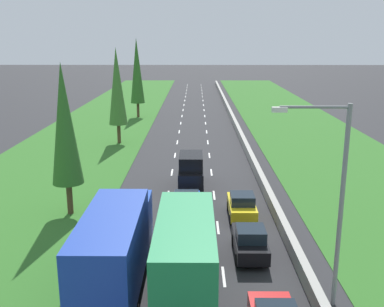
{
  "coord_description": "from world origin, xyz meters",
  "views": [
    {
      "loc": [
        0.33,
        0.86,
        11.48
      ],
      "look_at": [
        0.01,
        41.52,
        1.09
      ],
      "focal_mm": 42.0,
      "sensor_mm": 36.0,
      "label": 1
    }
  ],
  "objects_px": {
    "black_van_centre_lane": "(191,171)",
    "poplar_tree_second": "(64,125)",
    "blue_sedan_centre_lane": "(187,205)",
    "poplar_tree_fourth": "(137,71)",
    "green_box_truck_centre_lane": "(186,255)",
    "street_light_mast": "(334,193)",
    "yellow_hatchback_right_lane": "(242,206)",
    "blue_box_truck_left_lane": "(116,250)",
    "black_hatchback_right_lane": "(250,241)",
    "poplar_tree_third": "(117,87)"
  },
  "relations": [
    {
      "from": "green_box_truck_centre_lane",
      "to": "black_van_centre_lane",
      "type": "bearing_deg",
      "value": 89.74
    },
    {
      "from": "poplar_tree_third",
      "to": "street_light_mast",
      "type": "distance_m",
      "value": 34.96
    },
    {
      "from": "black_van_centre_lane",
      "to": "street_light_mast",
      "type": "relative_size",
      "value": 0.54
    },
    {
      "from": "black_van_centre_lane",
      "to": "poplar_tree_second",
      "type": "relative_size",
      "value": 0.48
    },
    {
      "from": "black_hatchback_right_lane",
      "to": "blue_box_truck_left_lane",
      "type": "xyz_separation_m",
      "value": [
        -6.58,
        -3.73,
        1.35
      ]
    },
    {
      "from": "black_hatchback_right_lane",
      "to": "black_van_centre_lane",
      "type": "distance_m",
      "value": 11.94
    },
    {
      "from": "green_box_truck_centre_lane",
      "to": "street_light_mast",
      "type": "height_order",
      "value": "street_light_mast"
    },
    {
      "from": "black_hatchback_right_lane",
      "to": "blue_sedan_centre_lane",
      "type": "relative_size",
      "value": 0.87
    },
    {
      "from": "black_hatchback_right_lane",
      "to": "poplar_tree_fourth",
      "type": "bearing_deg",
      "value": 104.59
    },
    {
      "from": "black_van_centre_lane",
      "to": "street_light_mast",
      "type": "bearing_deg",
      "value": -69.01
    },
    {
      "from": "green_box_truck_centre_lane",
      "to": "blue_sedan_centre_lane",
      "type": "bearing_deg",
      "value": 90.89
    },
    {
      "from": "blue_box_truck_left_lane",
      "to": "poplar_tree_fourth",
      "type": "distance_m",
      "value": 48.92
    },
    {
      "from": "blue_box_truck_left_lane",
      "to": "street_light_mast",
      "type": "relative_size",
      "value": 1.04
    },
    {
      "from": "street_light_mast",
      "to": "blue_sedan_centre_lane",
      "type": "bearing_deg",
      "value": 122.14
    },
    {
      "from": "black_van_centre_lane",
      "to": "poplar_tree_fourth",
      "type": "height_order",
      "value": "poplar_tree_fourth"
    },
    {
      "from": "poplar_tree_second",
      "to": "poplar_tree_third",
      "type": "bearing_deg",
      "value": 90.58
    },
    {
      "from": "poplar_tree_fourth",
      "to": "poplar_tree_second",
      "type": "bearing_deg",
      "value": -89.67
    },
    {
      "from": "yellow_hatchback_right_lane",
      "to": "poplar_tree_second",
      "type": "xyz_separation_m",
      "value": [
        -11.5,
        0.58,
        5.29
      ]
    },
    {
      "from": "green_box_truck_centre_lane",
      "to": "blue_sedan_centre_lane",
      "type": "distance_m",
      "value": 9.85
    },
    {
      "from": "blue_sedan_centre_lane",
      "to": "poplar_tree_fourth",
      "type": "relative_size",
      "value": 0.38
    },
    {
      "from": "black_van_centre_lane",
      "to": "poplar_tree_second",
      "type": "xyz_separation_m",
      "value": [
        -8.1,
        -5.49,
        4.73
      ]
    },
    {
      "from": "blue_box_truck_left_lane",
      "to": "blue_sedan_centre_lane",
      "type": "bearing_deg",
      "value": 71.88
    },
    {
      "from": "black_hatchback_right_lane",
      "to": "black_van_centre_lane",
      "type": "height_order",
      "value": "black_van_centre_lane"
    },
    {
      "from": "poplar_tree_second",
      "to": "poplar_tree_third",
      "type": "xyz_separation_m",
      "value": [
        -0.22,
        21.25,
        0.25
      ]
    },
    {
      "from": "green_box_truck_centre_lane",
      "to": "poplar_tree_third",
      "type": "relative_size",
      "value": 0.88
    },
    {
      "from": "blue_sedan_centre_lane",
      "to": "poplar_tree_third",
      "type": "distance_m",
      "value": 23.78
    },
    {
      "from": "black_hatchback_right_lane",
      "to": "blue_sedan_centre_lane",
      "type": "distance_m",
      "value": 6.59
    },
    {
      "from": "poplar_tree_third",
      "to": "black_hatchback_right_lane",
      "type": "bearing_deg",
      "value": -66.87
    },
    {
      "from": "poplar_tree_fourth",
      "to": "yellow_hatchback_right_lane",
      "type": "bearing_deg",
      "value": -73.39
    },
    {
      "from": "green_box_truck_centre_lane",
      "to": "yellow_hatchback_right_lane",
      "type": "relative_size",
      "value": 2.41
    },
    {
      "from": "poplar_tree_fourth",
      "to": "blue_box_truck_left_lane",
      "type": "bearing_deg",
      "value": -84.04
    },
    {
      "from": "black_hatchback_right_lane",
      "to": "street_light_mast",
      "type": "height_order",
      "value": "street_light_mast"
    },
    {
      "from": "green_box_truck_centre_lane",
      "to": "blue_box_truck_left_lane",
      "type": "height_order",
      "value": "same"
    },
    {
      "from": "poplar_tree_third",
      "to": "poplar_tree_fourth",
      "type": "relative_size",
      "value": 0.91
    },
    {
      "from": "blue_box_truck_left_lane",
      "to": "poplar_tree_second",
      "type": "height_order",
      "value": "poplar_tree_second"
    },
    {
      "from": "black_van_centre_lane",
      "to": "yellow_hatchback_right_lane",
      "type": "height_order",
      "value": "black_van_centre_lane"
    },
    {
      "from": "poplar_tree_second",
      "to": "poplar_tree_fourth",
      "type": "xyz_separation_m",
      "value": [
        -0.23,
        38.72,
        0.79
      ]
    },
    {
      "from": "yellow_hatchback_right_lane",
      "to": "poplar_tree_second",
      "type": "relative_size",
      "value": 0.38
    },
    {
      "from": "black_hatchback_right_lane",
      "to": "poplar_tree_fourth",
      "type": "distance_m",
      "value": 46.58
    },
    {
      "from": "black_hatchback_right_lane",
      "to": "poplar_tree_second",
      "type": "height_order",
      "value": "poplar_tree_second"
    },
    {
      "from": "yellow_hatchback_right_lane",
      "to": "poplar_tree_second",
      "type": "height_order",
      "value": "poplar_tree_second"
    },
    {
      "from": "green_box_truck_centre_lane",
      "to": "street_light_mast",
      "type": "bearing_deg",
      "value": -3.65
    },
    {
      "from": "yellow_hatchback_right_lane",
      "to": "blue_sedan_centre_lane",
      "type": "bearing_deg",
      "value": 177.32
    },
    {
      "from": "yellow_hatchback_right_lane",
      "to": "poplar_tree_fourth",
      "type": "bearing_deg",
      "value": 106.61
    },
    {
      "from": "blue_box_truck_left_lane",
      "to": "poplar_tree_second",
      "type": "xyz_separation_m",
      "value": [
        -4.83,
        9.7,
        3.94
      ]
    },
    {
      "from": "poplar_tree_second",
      "to": "green_box_truck_centre_lane",
      "type": "bearing_deg",
      "value": -51.7
    },
    {
      "from": "poplar_tree_second",
      "to": "poplar_tree_third",
      "type": "height_order",
      "value": "poplar_tree_third"
    },
    {
      "from": "black_hatchback_right_lane",
      "to": "poplar_tree_second",
      "type": "distance_m",
      "value": 13.92
    },
    {
      "from": "blue_sedan_centre_lane",
      "to": "street_light_mast",
      "type": "distance_m",
      "value": 12.78
    },
    {
      "from": "blue_sedan_centre_lane",
      "to": "blue_box_truck_left_lane",
      "type": "xyz_separation_m",
      "value": [
        -3.04,
        -9.3,
        1.37
      ]
    }
  ]
}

